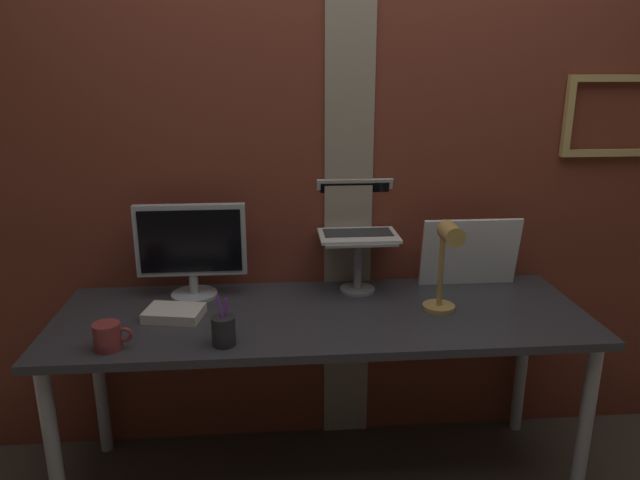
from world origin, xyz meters
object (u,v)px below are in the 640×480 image
(pen_cup, at_px, (224,331))
(monitor, at_px, (191,245))
(whiteboard_panel, at_px, (470,252))
(laptop, at_px, (356,218))
(coffee_mug, at_px, (108,336))
(desk_lamp, at_px, (446,258))

(pen_cup, bearing_deg, monitor, 108.76)
(whiteboard_panel, bearing_deg, pen_cup, -154.50)
(laptop, xyz_separation_m, coffee_mug, (-0.87, -0.51, -0.24))
(whiteboard_panel, bearing_deg, coffee_mug, -160.93)
(laptop, bearing_deg, desk_lamp, -50.29)
(laptop, relative_size, pen_cup, 1.77)
(pen_cup, height_order, coffee_mug, pen_cup)
(desk_lamp, xyz_separation_m, pen_cup, (-0.78, -0.17, -0.17))
(laptop, bearing_deg, monitor, -173.66)
(desk_lamp, height_order, coffee_mug, desk_lamp)
(monitor, bearing_deg, coffee_mug, -116.73)
(monitor, bearing_deg, pen_cup, -71.24)
(monitor, bearing_deg, laptop, 6.34)
(monitor, xyz_separation_m, whiteboard_panel, (1.11, 0.03, -0.07))
(pen_cup, bearing_deg, coffee_mug, -180.00)
(whiteboard_panel, distance_m, pen_cup, 1.07)
(monitor, height_order, pen_cup, monitor)
(pen_cup, bearing_deg, desk_lamp, 12.61)
(monitor, relative_size, whiteboard_panel, 1.05)
(laptop, bearing_deg, coffee_mug, -149.72)
(monitor, xyz_separation_m, pen_cup, (0.15, -0.43, -0.16))
(laptop, xyz_separation_m, whiteboard_panel, (0.46, -0.05, -0.14))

